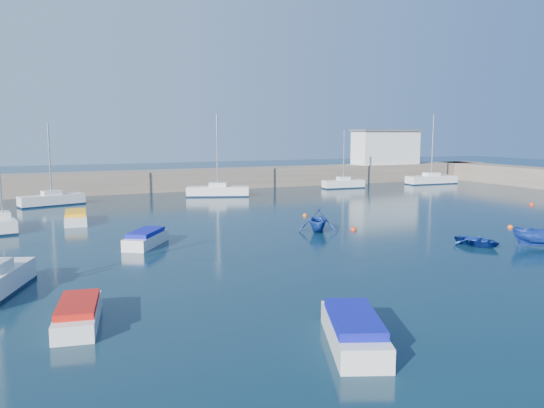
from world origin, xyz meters
name	(u,v)px	position (x,y,z in m)	size (l,w,h in m)	color
ground	(429,273)	(0.00, 0.00, 0.00)	(220.00, 220.00, 0.00)	#0B2432
back_wall	(196,179)	(0.00, 46.00, 1.30)	(96.00, 4.50, 2.60)	#6E6054
right_arm	(526,176)	(44.00, 32.00, 1.30)	(4.50, 32.00, 2.60)	#6E6054
harbor_office	(385,148)	(30.00, 46.00, 5.10)	(10.00, 4.00, 5.00)	silver
sailboat_3	(3,223)	(-21.57, 22.87, 0.57)	(2.28, 5.42, 7.05)	silver
sailboat_5	(52,200)	(-17.83, 36.43, 0.61)	(6.56, 3.55, 8.36)	silver
sailboat_6	(218,191)	(0.18, 37.24, 0.64)	(7.46, 4.31, 9.44)	silver
sailboat_7	(343,184)	(18.50, 39.24, 0.61)	(5.81, 1.92, 7.68)	silver
sailboat_8	(431,179)	(33.41, 39.32, 0.65)	(7.78, 2.49, 10.02)	silver
motorboat_0	(78,314)	(-17.66, -0.73, 0.45)	(2.16, 4.44, 0.95)	silver
motorboat_1	(146,238)	(-12.58, 12.90, 0.49)	(3.59, 4.37, 1.04)	silver
motorboat_2	(76,217)	(-16.25, 24.28, 0.47)	(2.01, 4.94, 1.00)	silver
motorboat_3	(354,330)	(-8.94, -6.70, 0.53)	(3.37, 5.12, 1.13)	silver
dinghy_center	(478,241)	(7.52, 4.15, 0.31)	(2.16, 3.03, 0.63)	navy
dinghy_left	(318,220)	(0.31, 12.88, 0.89)	(2.91, 3.37, 1.78)	navy
dinghy_right	(542,237)	(10.97, 2.14, 0.69)	(1.34, 3.55, 1.37)	navy
buoy_0	(360,309)	(-6.58, -3.50, 0.00)	(0.46, 0.46, 0.46)	#FF520D
buoy_1	(354,230)	(3.07, 12.28, 0.00)	(0.49, 0.49, 0.49)	red
buoy_2	(510,228)	(14.94, 8.24, 0.00)	(0.43, 0.43, 0.43)	#FF520D
buoy_3	(305,216)	(2.83, 19.98, 0.00)	(0.43, 0.43, 0.43)	#FF520D
buoy_4	(532,205)	(27.62, 17.04, 0.00)	(0.49, 0.49, 0.49)	red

